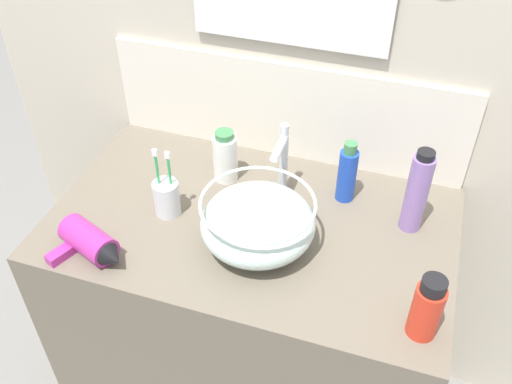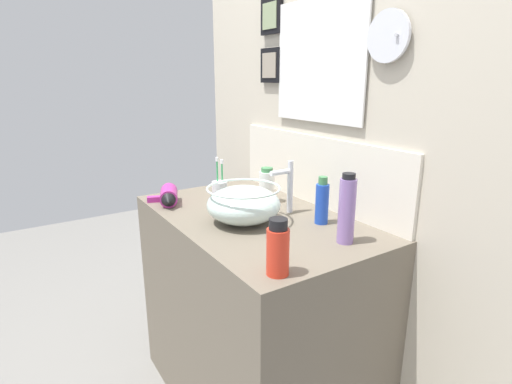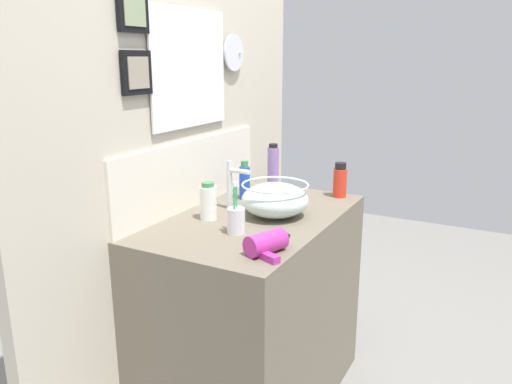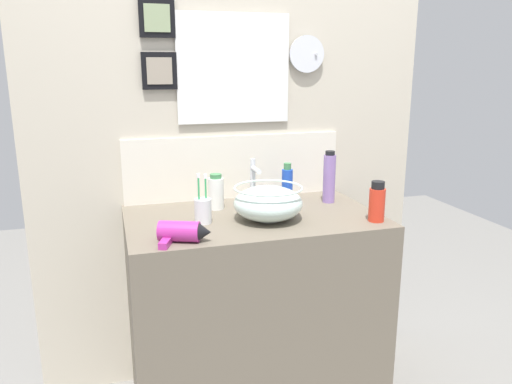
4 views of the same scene
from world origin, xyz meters
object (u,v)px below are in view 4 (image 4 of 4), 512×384
at_px(shampoo_bottle, 329,178).
at_px(spray_bottle, 377,202).
at_px(hair_drier, 183,232).
at_px(lotion_bottle, 287,184).
at_px(soap_dispenser, 216,192).
at_px(toothbrush_cup, 203,210).
at_px(glass_bowl_sink, 268,203).
at_px(faucet, 254,180).

relative_size(shampoo_bottle, spray_bottle, 1.44).
bearing_deg(hair_drier, spray_bottle, 1.52).
height_order(hair_drier, lotion_bottle, lotion_bottle).
bearing_deg(hair_drier, soap_dispenser, 61.91).
xyz_separation_m(hair_drier, toothbrush_cup, (0.11, 0.19, 0.02)).
height_order(glass_bowl_sink, hair_drier, glass_bowl_sink).
bearing_deg(spray_bottle, lotion_bottle, 122.63).
relative_size(soap_dispenser, lotion_bottle, 0.86).
xyz_separation_m(soap_dispenser, spray_bottle, (0.57, -0.36, 0.00)).
distance_m(faucet, shampoo_bottle, 0.35).
bearing_deg(soap_dispenser, toothbrush_cup, -116.82).
height_order(toothbrush_cup, lotion_bottle, toothbrush_cup).
bearing_deg(hair_drier, toothbrush_cup, 60.73).
height_order(soap_dispenser, lotion_bottle, lotion_bottle).
xyz_separation_m(soap_dispenser, lotion_bottle, (0.33, 0.02, 0.01)).
relative_size(faucet, lotion_bottle, 1.18).
relative_size(faucet, spray_bottle, 1.30).
distance_m(soap_dispenser, lotion_bottle, 0.33).
bearing_deg(spray_bottle, faucet, 139.91).
distance_m(glass_bowl_sink, lotion_bottle, 0.29).
xyz_separation_m(toothbrush_cup, soap_dispenser, (0.09, 0.18, 0.02)).
height_order(shampoo_bottle, lotion_bottle, shampoo_bottle).
xyz_separation_m(faucet, lotion_bottle, (0.17, 0.03, -0.04)).
bearing_deg(toothbrush_cup, hair_drier, -119.27).
height_order(glass_bowl_sink, shampoo_bottle, shampoo_bottle).
bearing_deg(soap_dispenser, glass_bowl_sink, -52.89).
relative_size(toothbrush_cup, shampoo_bottle, 0.86).
bearing_deg(glass_bowl_sink, shampoo_bottle, 27.47).
height_order(faucet, spray_bottle, faucet).
height_order(hair_drier, toothbrush_cup, toothbrush_cup).
bearing_deg(faucet, lotion_bottle, 10.78).
relative_size(hair_drier, toothbrush_cup, 0.99).
bearing_deg(spray_bottle, toothbrush_cup, 165.40).
relative_size(spray_bottle, lotion_bottle, 0.91).
xyz_separation_m(glass_bowl_sink, soap_dispenser, (-0.17, 0.22, 0.00)).
distance_m(glass_bowl_sink, spray_bottle, 0.43).
distance_m(toothbrush_cup, soap_dispenser, 0.21).
distance_m(hair_drier, toothbrush_cup, 0.22).
bearing_deg(soap_dispenser, spray_bottle, -31.84).
relative_size(glass_bowl_sink, toothbrush_cup, 1.37).
bearing_deg(soap_dispenser, faucet, -4.27).
relative_size(glass_bowl_sink, hair_drier, 1.38).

